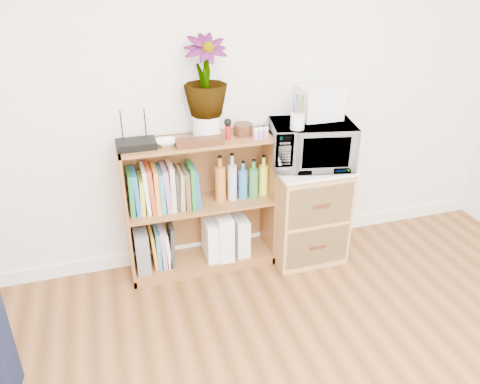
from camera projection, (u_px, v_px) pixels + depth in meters
name	position (u px, v px, depth m)	size (l,w,h in m)	color
skirting_board	(243.00, 240.00, 3.56)	(4.00, 0.02, 0.10)	white
bookshelf	(200.00, 206.00, 3.16)	(1.00, 0.30, 0.95)	brown
wicker_unit	(306.00, 212.00, 3.34)	(0.50, 0.45, 0.70)	#9E7542
microwave	(311.00, 144.00, 3.10)	(0.53, 0.36, 0.30)	white
pen_cup	(297.00, 121.00, 2.91)	(0.09, 0.09, 0.10)	white
small_appliance	(319.00, 103.00, 3.09)	(0.26, 0.22, 0.21)	white
router	(136.00, 144.00, 2.82)	(0.24, 0.16, 0.04)	black
white_bowl	(166.00, 142.00, 2.86)	(0.13, 0.13, 0.03)	white
plant_pot	(207.00, 127.00, 2.94)	(0.18, 0.18, 0.15)	white
potted_plant	(205.00, 76.00, 2.80)	(0.27, 0.27, 0.48)	#356D2B
trinket_box	(200.00, 142.00, 2.85)	(0.29, 0.07, 0.05)	#35180E
kokeshi_doll	(228.00, 132.00, 2.94)	(0.04, 0.04, 0.09)	maroon
wooden_bowl	(243.00, 129.00, 3.01)	(0.12, 0.12, 0.07)	#331A0E
paint_jars	(261.00, 134.00, 2.95)	(0.12, 0.04, 0.06)	pink
file_box	(141.00, 248.00, 3.17)	(0.09, 0.24, 0.30)	slate
magazine_holder_left	(211.00, 238.00, 3.29)	(0.09, 0.23, 0.28)	white
magazine_holder_mid	(222.00, 233.00, 3.30)	(0.11, 0.27, 0.33)	white
magazine_holder_right	(240.00, 234.00, 3.34)	(0.09, 0.23, 0.28)	silver
cookbooks	(163.00, 189.00, 3.02)	(0.46, 0.20, 0.31)	#1D6D37
liquor_bottles	(240.00, 178.00, 3.15)	(0.37, 0.07, 0.32)	#BB6723
lower_books	(162.00, 246.00, 3.21)	(0.16, 0.19, 0.30)	orange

